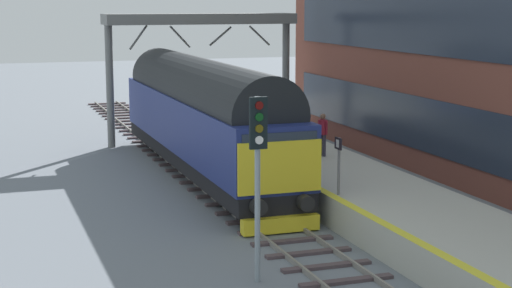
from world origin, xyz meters
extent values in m
plane|color=slate|center=(0.00, 0.00, 0.00)|extent=(140.00, 140.00, 0.00)
cube|color=gray|center=(-0.72, 0.00, 0.07)|extent=(0.07, 60.00, 0.15)
cube|color=gray|center=(0.72, 0.00, 0.07)|extent=(0.07, 60.00, 0.15)
cube|color=#4B3E41|center=(0.00, -8.57, 0.04)|extent=(2.50, 0.26, 0.09)
cube|color=#4B3E41|center=(0.00, -7.35, 0.04)|extent=(2.50, 0.26, 0.09)
cube|color=#4B3E41|center=(0.00, -6.12, 0.04)|extent=(2.50, 0.26, 0.09)
cube|color=#4B3E41|center=(0.00, -4.90, 0.04)|extent=(2.50, 0.26, 0.09)
cube|color=#4B3E41|center=(0.00, -3.67, 0.04)|extent=(2.50, 0.26, 0.09)
cube|color=#4B3E41|center=(0.00, -2.45, 0.04)|extent=(2.50, 0.26, 0.09)
cube|color=#4B3E41|center=(0.00, -1.22, 0.04)|extent=(2.50, 0.26, 0.09)
cube|color=#4B3E41|center=(0.00, 0.00, 0.04)|extent=(2.50, 0.26, 0.09)
cube|color=#4B3E41|center=(0.00, 1.22, 0.04)|extent=(2.50, 0.26, 0.09)
cube|color=#4B3E41|center=(0.00, 2.45, 0.04)|extent=(2.50, 0.26, 0.09)
cube|color=#4B3E41|center=(0.00, 3.67, 0.04)|extent=(2.50, 0.26, 0.09)
cube|color=#4B3E41|center=(0.00, 4.90, 0.04)|extent=(2.50, 0.26, 0.09)
cube|color=#4B3E41|center=(0.00, 6.12, 0.04)|extent=(2.50, 0.26, 0.09)
cube|color=#4B3E41|center=(0.00, 7.35, 0.04)|extent=(2.50, 0.26, 0.09)
cube|color=#4B3E41|center=(0.00, 8.57, 0.04)|extent=(2.50, 0.26, 0.09)
cube|color=#4B3E41|center=(0.00, 9.80, 0.04)|extent=(2.50, 0.26, 0.09)
cube|color=#4B3E41|center=(0.00, 11.02, 0.04)|extent=(2.50, 0.26, 0.09)
cube|color=#4B3E41|center=(0.00, 12.24, 0.04)|extent=(2.50, 0.26, 0.09)
cube|color=#4B3E41|center=(0.00, 13.47, 0.04)|extent=(2.50, 0.26, 0.09)
cube|color=#4B3E41|center=(0.00, 14.69, 0.04)|extent=(2.50, 0.26, 0.09)
cube|color=#4B3E41|center=(0.00, 15.92, 0.04)|extent=(2.50, 0.26, 0.09)
cube|color=#4B3E41|center=(0.00, 17.14, 0.04)|extent=(2.50, 0.26, 0.09)
cube|color=#4B3E41|center=(0.00, 18.37, 0.04)|extent=(2.50, 0.26, 0.09)
cube|color=#4B3E41|center=(0.00, 19.59, 0.04)|extent=(2.50, 0.26, 0.09)
cube|color=#4B3E41|center=(0.00, 20.82, 0.04)|extent=(2.50, 0.26, 0.09)
cube|color=#4B3E41|center=(0.00, 22.04, 0.04)|extent=(2.50, 0.26, 0.09)
cube|color=#4B3E41|center=(0.00, 23.27, 0.04)|extent=(2.50, 0.26, 0.09)
cube|color=#4B3E41|center=(0.00, 24.49, 0.04)|extent=(2.50, 0.26, 0.09)
cube|color=#4B3E41|center=(0.00, 25.71, 0.04)|extent=(2.50, 0.26, 0.09)
cube|color=#4B3E41|center=(0.00, 26.94, 0.04)|extent=(2.50, 0.26, 0.09)
cube|color=#4B3E41|center=(0.00, 28.16, 0.04)|extent=(2.50, 0.26, 0.09)
cube|color=#4B3E41|center=(0.00, 29.39, 0.04)|extent=(2.50, 0.26, 0.09)
cube|color=#B4B5A9|center=(3.60, 0.00, 0.50)|extent=(4.00, 44.00, 1.00)
cube|color=yellow|center=(1.75, 0.00, 1.00)|extent=(0.30, 44.00, 0.01)
cube|color=#273041|center=(8.25, -1.22, 2.09)|extent=(0.06, 31.21, 2.13)
cube|color=#273041|center=(8.25, -1.22, 5.90)|extent=(0.06, 31.21, 2.13)
cube|color=black|center=(0.00, 4.81, 0.82)|extent=(2.56, 17.24, 0.60)
cube|color=navy|center=(0.00, 4.81, 2.17)|extent=(2.70, 17.24, 2.10)
cylinder|color=black|center=(0.00, 4.81, 3.40)|extent=(2.56, 15.86, 2.57)
cube|color=yellow|center=(0.00, -3.85, 2.02)|extent=(2.65, 0.08, 1.58)
cube|color=#232D3D|center=(0.00, -3.83, 2.75)|extent=(2.38, 0.04, 0.64)
cube|color=#232D3D|center=(1.37, 4.81, 2.47)|extent=(0.04, 12.07, 0.44)
cylinder|color=black|center=(-0.75, -4.06, 0.92)|extent=(0.48, 0.35, 0.48)
cylinder|color=black|center=(0.75, -4.06, 0.92)|extent=(0.48, 0.35, 0.48)
cube|color=yellow|center=(0.00, -3.91, 0.29)|extent=(2.43, 0.36, 0.47)
cylinder|color=black|center=(0.00, -2.32, 0.52)|extent=(1.64, 1.04, 1.04)
cylinder|color=black|center=(0.00, -1.22, 0.52)|extent=(1.64, 1.04, 1.04)
cylinder|color=black|center=(0.00, -0.12, 0.52)|extent=(1.64, 1.04, 1.04)
cylinder|color=black|center=(0.00, 9.74, 0.52)|extent=(1.64, 1.04, 1.04)
cylinder|color=black|center=(0.00, 10.84, 0.52)|extent=(1.64, 1.04, 1.04)
cylinder|color=black|center=(0.00, 11.94, 0.52)|extent=(1.64, 1.04, 1.04)
cylinder|color=gray|center=(-2.06, -7.76, 2.32)|extent=(0.14, 0.14, 4.64)
cube|color=black|center=(-2.06, -7.82, 4.01)|extent=(0.44, 0.10, 1.27)
cylinder|color=#500807|center=(-2.06, -7.88, 4.44)|extent=(0.20, 0.06, 0.20)
cylinder|color=#0A3E13|center=(-2.06, -7.88, 4.16)|extent=(0.20, 0.06, 0.20)
cylinder|color=#53470A|center=(-2.06, -7.88, 3.88)|extent=(0.20, 0.06, 0.20)
cylinder|color=white|center=(-2.06, -7.88, 3.60)|extent=(0.20, 0.06, 0.20)
cylinder|color=slate|center=(1.97, -3.75, 1.90)|extent=(0.08, 0.08, 1.79)
cube|color=black|center=(1.94, -3.75, 2.62)|extent=(0.05, 0.44, 0.36)
cube|color=white|center=(1.91, -3.75, 2.62)|extent=(0.01, 0.20, 0.24)
cylinder|color=#35313F|center=(4.12, 2.25, 1.43)|extent=(0.13, 0.13, 0.84)
cylinder|color=#35313F|center=(4.05, 2.44, 1.43)|extent=(0.13, 0.13, 0.84)
cylinder|color=maroon|center=(4.09, 2.35, 2.13)|extent=(0.43, 0.43, 0.56)
sphere|color=brown|center=(4.09, 2.35, 2.54)|extent=(0.22, 0.22, 0.22)
cylinder|color=maroon|center=(4.15, 2.15, 2.13)|extent=(0.09, 0.09, 0.52)
cylinder|color=maroon|center=(4.02, 2.55, 2.13)|extent=(0.09, 0.09, 0.52)
cylinder|color=slate|center=(-2.40, 12.59, 2.90)|extent=(0.36, 0.36, 5.80)
cylinder|color=slate|center=(6.50, 12.59, 2.90)|extent=(0.36, 0.36, 5.80)
cube|color=slate|center=(2.05, 12.59, 6.05)|extent=(9.30, 2.00, 0.50)
cylinder|color=slate|center=(-0.99, 12.59, 5.20)|extent=(0.92, 0.10, 1.18)
cylinder|color=slate|center=(1.04, 12.59, 5.20)|extent=(1.03, 0.10, 1.09)
cylinder|color=slate|center=(3.06, 12.59, 5.20)|extent=(1.15, 0.10, 0.96)
cylinder|color=slate|center=(5.09, 12.59, 5.20)|extent=(1.10, 0.10, 1.02)
camera|label=1|loc=(-8.51, -26.37, 6.91)|focal=57.90mm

